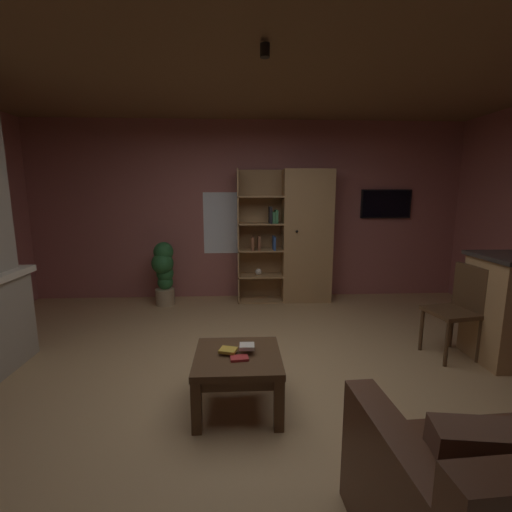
# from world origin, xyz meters

# --- Properties ---
(floor) EXTENTS (6.53, 5.33, 0.02)m
(floor) POSITION_xyz_m (0.00, 0.00, -0.01)
(floor) COLOR tan
(floor) RESTS_ON ground
(wall_back) EXTENTS (6.65, 0.06, 2.67)m
(wall_back) POSITION_xyz_m (0.00, 2.69, 1.33)
(wall_back) COLOR #9E5B56
(wall_back) RESTS_ON ground
(ceiling) EXTENTS (6.53, 5.33, 0.02)m
(ceiling) POSITION_xyz_m (0.00, 0.00, 2.68)
(ceiling) COLOR brown
(window_pane_back) EXTENTS (0.56, 0.01, 0.93)m
(window_pane_back) POSITION_xyz_m (-0.41, 2.66, 1.16)
(window_pane_back) COLOR white
(bookshelf_cabinet) EXTENTS (1.38, 0.41, 1.95)m
(bookshelf_cabinet) POSITION_xyz_m (0.76, 2.42, 0.97)
(bookshelf_cabinet) COLOR #A87F51
(bookshelf_cabinet) RESTS_ON ground
(coffee_table) EXTENTS (0.64, 0.64, 0.43)m
(coffee_table) POSITION_xyz_m (-0.17, -0.31, 0.34)
(coffee_table) COLOR #4C331E
(coffee_table) RESTS_ON ground
(table_book_0) EXTENTS (0.14, 0.10, 0.02)m
(table_book_0) POSITION_xyz_m (-0.16, -0.39, 0.44)
(table_book_0) COLOR #B22D2D
(table_book_0) RESTS_ON coffee_table
(table_book_1) EXTENTS (0.15, 0.13, 0.02)m
(table_book_1) POSITION_xyz_m (-0.24, -0.29, 0.46)
(table_book_1) COLOR gold
(table_book_1) RESTS_ON coffee_table
(table_book_2) EXTENTS (0.11, 0.10, 0.03)m
(table_book_2) POSITION_xyz_m (-0.10, -0.29, 0.49)
(table_book_2) COLOR beige
(table_book_2) RESTS_ON coffee_table
(dining_chair) EXTENTS (0.48, 0.48, 0.92)m
(dining_chair) POSITION_xyz_m (2.01, 0.47, 0.53)
(dining_chair) COLOR #4C331E
(dining_chair) RESTS_ON ground
(potted_floor_plant) EXTENTS (0.31, 0.33, 0.92)m
(potted_floor_plant) POSITION_xyz_m (-1.24, 2.28, 0.51)
(potted_floor_plant) COLOR #9E896B
(potted_floor_plant) RESTS_ON ground
(wall_mounted_tv) EXTENTS (0.77, 0.06, 0.44)m
(wall_mounted_tv) POSITION_xyz_m (2.11, 2.63, 1.44)
(wall_mounted_tv) COLOR black
(track_light_spot_1) EXTENTS (0.07, 0.07, 0.09)m
(track_light_spot_1) POSITION_xyz_m (0.04, -0.10, 2.60)
(track_light_spot_1) COLOR black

